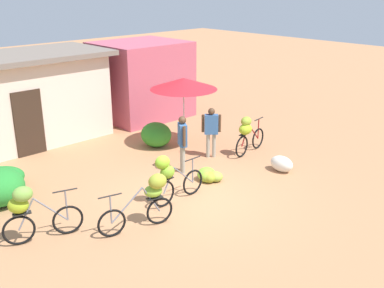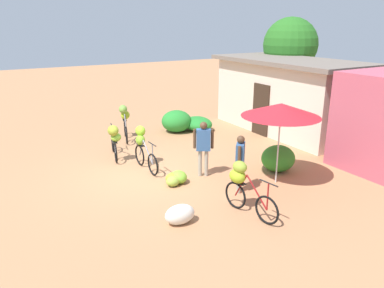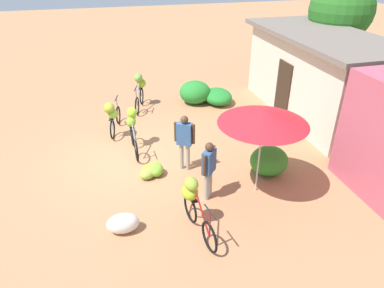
% 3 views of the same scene
% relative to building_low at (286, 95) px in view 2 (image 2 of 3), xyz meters
% --- Properties ---
extents(ground_plane, '(60.00, 60.00, 0.00)m').
position_rel_building_low_xyz_m(ground_plane, '(1.50, -6.78, -1.47)').
color(ground_plane, '#AE784F').
extents(building_low, '(6.45, 3.02, 2.89)m').
position_rel_building_low_xyz_m(building_low, '(0.00, 0.00, 0.00)').
color(building_low, beige).
rests_on(building_low, ground).
extents(tree_behind_building, '(2.44, 2.44, 4.50)m').
position_rel_building_low_xyz_m(tree_behind_building, '(-1.85, 1.84, 1.79)').
color(tree_behind_building, brown).
rests_on(tree_behind_building, ground).
extents(hedge_bush_front_left, '(1.17, 1.22, 0.88)m').
position_rel_building_low_xyz_m(hedge_bush_front_left, '(-2.03, -3.92, -1.03)').
color(hedge_bush_front_left, '#27842E').
rests_on(hedge_bush_front_left, ground).
extents(hedge_bush_front_right, '(1.35, 1.10, 0.56)m').
position_rel_building_low_xyz_m(hedge_bush_front_right, '(-1.76, -3.08, -1.18)').
color(hedge_bush_front_right, '#247F2E').
rests_on(hedge_bush_front_right, ground).
extents(hedge_bush_mid, '(0.94, 1.03, 0.79)m').
position_rel_building_low_xyz_m(hedge_bush_mid, '(3.25, -3.31, -1.07)').
color(hedge_bush_mid, '#318627').
rests_on(hedge_bush_mid, ground).
extents(market_umbrella, '(2.09, 2.09, 2.24)m').
position_rel_building_low_xyz_m(market_umbrella, '(3.88, -3.95, 0.59)').
color(market_umbrella, beige).
rests_on(market_umbrella, ground).
extents(bicycle_leftmost, '(1.57, 0.68, 1.27)m').
position_rel_building_low_xyz_m(bicycle_leftmost, '(-2.23, -6.04, -0.71)').
color(bicycle_leftmost, black).
rests_on(bicycle_leftmost, ground).
extents(bicycle_near_pile, '(1.68, 0.57, 1.21)m').
position_rel_building_low_xyz_m(bicycle_near_pile, '(-0.10, -7.19, -0.74)').
color(bicycle_near_pile, black).
rests_on(bicycle_near_pile, ground).
extents(bicycle_center_loaded, '(1.60, 0.40, 1.26)m').
position_rel_building_low_xyz_m(bicycle_center_loaded, '(0.97, -6.67, -0.75)').
color(bicycle_center_loaded, black).
rests_on(bicycle_center_loaded, ground).
extents(bicycle_by_shop, '(1.61, 0.43, 1.24)m').
position_rel_building_low_xyz_m(bicycle_by_shop, '(4.77, -5.81, -0.74)').
color(bicycle_by_shop, black).
rests_on(bicycle_by_shop, ground).
extents(banana_pile_on_ground, '(0.67, 0.72, 0.34)m').
position_rel_building_low_xyz_m(banana_pile_on_ground, '(2.54, -6.39, -1.31)').
color(banana_pile_on_ground, '#7BBE32').
rests_on(banana_pile_on_ground, ground).
extents(produce_sack, '(0.45, 0.71, 0.44)m').
position_rel_building_low_xyz_m(produce_sack, '(4.50, -7.32, -1.25)').
color(produce_sack, silver).
rests_on(produce_sack, ground).
extents(person_vendor, '(0.38, 0.51, 1.61)m').
position_rel_building_low_xyz_m(person_vendor, '(2.46, -5.44, -0.48)').
color(person_vendor, gray).
rests_on(person_vendor, ground).
extents(person_bystander, '(0.45, 0.42, 1.53)m').
position_rel_building_low_xyz_m(person_bystander, '(3.84, -5.20, -0.53)').
color(person_bystander, gray).
rests_on(person_bystander, ground).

